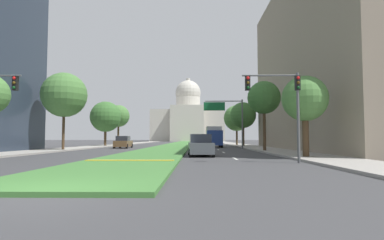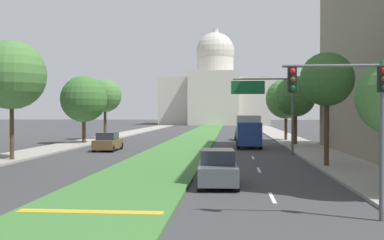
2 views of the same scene
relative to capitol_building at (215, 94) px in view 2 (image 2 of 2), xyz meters
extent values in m
plane|color=#3D3D3F|center=(0.00, -65.48, -9.04)|extent=(291.91, 291.91, 0.00)
cube|color=#427A38|center=(0.00, -72.11, -8.97)|extent=(5.55, 119.42, 0.14)
cube|color=gold|center=(0.00, -121.60, -8.88)|extent=(5.00, 0.50, 0.04)
cube|color=silver|center=(6.45, -117.60, -9.04)|extent=(0.16, 2.40, 0.01)
cube|color=silver|center=(6.45, -108.51, -9.04)|extent=(0.16, 2.40, 0.01)
cube|color=silver|center=(6.45, -100.81, -9.04)|extent=(0.16, 2.40, 0.01)
cube|color=silver|center=(6.45, -87.28, -9.04)|extent=(0.16, 2.40, 0.01)
cube|color=silver|center=(6.45, -77.17, -9.04)|extent=(0.16, 2.40, 0.01)
cube|color=silver|center=(6.45, -72.54, -9.04)|extent=(0.16, 2.40, 0.01)
cube|color=#9E9991|center=(-12.13, -78.75, -8.97)|extent=(4.00, 119.42, 0.15)
cube|color=#9E9991|center=(12.13, -78.75, -8.97)|extent=(4.00, 119.42, 0.15)
cube|color=beige|center=(0.00, 0.86, -2.35)|extent=(31.10, 24.32, 13.39)
cube|color=beige|center=(0.00, -13.30, -1.68)|extent=(13.69, 4.00, 14.73)
cylinder|color=beige|center=(0.00, 0.86, 7.56)|extent=(10.93, 10.93, 6.42)
sphere|color=beige|center=(0.00, 0.86, 12.78)|extent=(11.44, 11.44, 11.44)
cylinder|color=beige|center=(0.00, 0.86, 17.93)|extent=(1.80, 1.80, 3.00)
cylinder|color=#515456|center=(9.63, -121.38, -6.44)|extent=(0.16, 0.16, 5.20)
cube|color=black|center=(9.63, -121.38, -4.44)|extent=(0.28, 0.24, 0.84)
sphere|color=red|center=(9.63, -121.52, -4.16)|extent=(0.18, 0.18, 0.18)
sphere|color=#4C380F|center=(9.63, -121.52, -4.44)|extent=(0.18, 0.18, 0.18)
sphere|color=#0F4219|center=(9.63, -121.52, -4.72)|extent=(0.18, 0.18, 0.18)
cylinder|color=#515456|center=(8.03, -121.38, -3.99)|extent=(3.20, 0.10, 0.10)
cube|color=black|center=(6.75, -121.38, -4.44)|extent=(0.28, 0.24, 0.84)
sphere|color=red|center=(6.75, -121.52, -4.16)|extent=(0.18, 0.18, 0.18)
sphere|color=#4C380F|center=(6.75, -121.52, -4.44)|extent=(0.18, 0.18, 0.18)
sphere|color=#0F4219|center=(6.75, -121.52, -4.72)|extent=(0.18, 0.18, 0.18)
cylinder|color=#515456|center=(9.83, -98.29, -5.79)|extent=(0.20, 0.20, 6.50)
cylinder|color=#515456|center=(7.37, -98.29, -2.74)|extent=(4.91, 0.12, 0.12)
cube|color=#146033|center=(6.14, -98.34, -3.44)|extent=(2.80, 0.08, 1.10)
cylinder|color=#4C3823|center=(-10.94, -105.10, -6.62)|extent=(0.29, 0.29, 4.85)
sphere|color=#4C7F3D|center=(-10.94, -105.10, -2.83)|extent=(4.95, 4.95, 4.95)
cylinder|color=#4C3823|center=(10.81, -107.00, -6.70)|extent=(0.31, 0.31, 4.69)
sphere|color=#3D7033|center=(10.81, -107.00, -3.41)|extent=(3.42, 3.42, 3.42)
cylinder|color=#4C3823|center=(-11.55, -87.18, -7.25)|extent=(0.41, 0.41, 3.59)
sphere|color=#3D7033|center=(-11.55, -87.18, -4.03)|extent=(5.15, 5.15, 5.15)
cylinder|color=#4C3823|center=(11.56, -87.37, -7.02)|extent=(0.42, 0.42, 4.04)
sphere|color=#3D7033|center=(11.56, -87.37, -3.81)|extent=(4.33, 4.33, 4.33)
cylinder|color=#4C3823|center=(-11.32, -79.45, -6.79)|extent=(0.36, 0.36, 4.51)
sphere|color=#4C7F3D|center=(-11.32, -79.45, -3.37)|extent=(4.23, 4.23, 4.23)
cylinder|color=#4C3823|center=(11.41, -80.36, -7.12)|extent=(0.36, 0.36, 3.84)
sphere|color=#4C7F3D|center=(11.41, -80.36, -3.86)|extent=(4.89, 4.89, 4.89)
cube|color=#4C5156|center=(4.10, -114.66, -8.41)|extent=(2.04, 4.42, 0.83)
cube|color=#282D38|center=(4.09, -114.49, -7.65)|extent=(1.71, 2.16, 0.68)
cylinder|color=black|center=(5.02, -116.34, -8.72)|extent=(0.25, 0.65, 0.64)
cylinder|color=black|center=(3.35, -116.42, -8.72)|extent=(0.25, 0.65, 0.64)
cylinder|color=black|center=(4.84, -112.90, -8.72)|extent=(0.25, 0.65, 0.64)
cylinder|color=black|center=(3.18, -112.99, -8.72)|extent=(0.25, 0.65, 0.64)
cube|color=brown|center=(-6.52, -95.51, -8.42)|extent=(1.97, 4.54, 0.81)
cube|color=#282D38|center=(-6.52, -95.69, -7.68)|extent=(1.69, 2.20, 0.67)
cylinder|color=black|center=(-7.42, -93.74, -8.72)|extent=(0.24, 0.65, 0.64)
cylinder|color=black|center=(-5.72, -93.70, -8.72)|extent=(0.24, 0.65, 0.64)
cylinder|color=black|center=(-7.33, -97.33, -8.72)|extent=(0.24, 0.65, 0.64)
cylinder|color=black|center=(-5.63, -97.29, -8.72)|extent=(0.24, 0.65, 0.64)
cube|color=black|center=(6.22, -78.73, -8.40)|extent=(1.97, 4.58, 0.84)
cube|color=#282D38|center=(6.21, -78.55, -7.64)|extent=(1.70, 2.21, 0.68)
cylinder|color=black|center=(7.12, -80.53, -8.72)|extent=(0.23, 0.64, 0.64)
cylinder|color=black|center=(5.39, -80.57, -8.72)|extent=(0.23, 0.64, 0.64)
cylinder|color=black|center=(7.05, -76.89, -8.72)|extent=(0.23, 0.64, 0.64)
cylinder|color=black|center=(5.32, -76.92, -8.72)|extent=(0.23, 0.64, 0.64)
cube|color=navy|center=(6.50, -92.94, -7.59)|extent=(2.30, 2.00, 2.20)
cube|color=beige|center=(6.50, -89.74, -7.24)|extent=(2.30, 4.40, 2.80)
cylinder|color=black|center=(7.55, -92.94, -8.59)|extent=(0.30, 0.90, 0.90)
cylinder|color=black|center=(5.45, -92.94, -8.59)|extent=(0.30, 0.90, 0.90)
cylinder|color=black|center=(7.55, -88.64, -8.59)|extent=(0.30, 0.90, 0.90)
cylinder|color=black|center=(5.45, -88.64, -8.59)|extent=(0.30, 0.90, 0.90)
camera|label=1|loc=(3.77, -139.30, -7.61)|focal=29.14mm
camera|label=2|loc=(4.75, -136.60, -5.51)|focal=42.70mm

